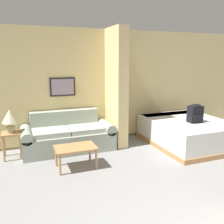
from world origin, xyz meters
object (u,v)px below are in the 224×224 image
(backpack, at_px, (195,113))
(coffee_table, at_px, (76,149))
(couch, at_px, (68,136))
(bed, at_px, (187,132))
(table_lamp, at_px, (10,118))

(backpack, bearing_deg, coffee_table, -177.18)
(couch, distance_m, backpack, 2.81)
(couch, bearing_deg, backpack, -17.96)
(couch, bearing_deg, bed, -13.07)
(coffee_table, bearing_deg, table_lamp, 139.51)
(couch, bearing_deg, table_lamp, -175.99)
(table_lamp, xyz_separation_m, bed, (3.76, -0.53, -0.53))
(coffee_table, bearing_deg, backpack, 2.82)
(table_lamp, relative_size, bed, 0.23)
(couch, relative_size, bed, 0.97)
(table_lamp, distance_m, bed, 3.84)
(backpack, bearing_deg, couch, 162.04)
(backpack, bearing_deg, bed, 88.35)
(table_lamp, height_order, backpack, table_lamp)
(table_lamp, bearing_deg, coffee_table, -40.49)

